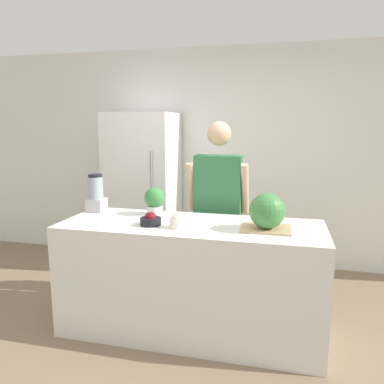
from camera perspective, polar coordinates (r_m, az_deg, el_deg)
ground_plane at (r=3.04m, az=-2.07°, el=-23.65°), size 14.00×14.00×0.00m
wall_back at (r=4.59m, az=5.01°, el=5.24°), size 8.00×0.06×2.60m
counter_island at (r=3.15m, az=-0.17°, el=-12.91°), size 2.09×0.77×0.92m
refrigerator at (r=4.51m, az=-7.40°, el=0.17°), size 0.77×0.70×1.83m
person at (r=3.59m, az=3.99°, el=-2.82°), size 0.58×0.27×1.73m
cutting_board at (r=2.89m, az=11.20°, el=-5.47°), size 0.37×0.30×0.01m
watermelon at (r=2.83m, az=11.38°, el=-2.85°), size 0.27×0.27×0.27m
bowl_cherries at (r=2.96m, az=-6.32°, el=-4.28°), size 0.17×0.17×0.11m
bowl_cream at (r=2.86m, az=-2.25°, el=-4.48°), size 0.12×0.12×0.12m
blender at (r=3.50m, az=-14.41°, el=-0.32°), size 0.15×0.15×0.34m
potted_plant at (r=3.29m, az=-5.73°, el=-1.24°), size 0.18×0.18×0.24m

